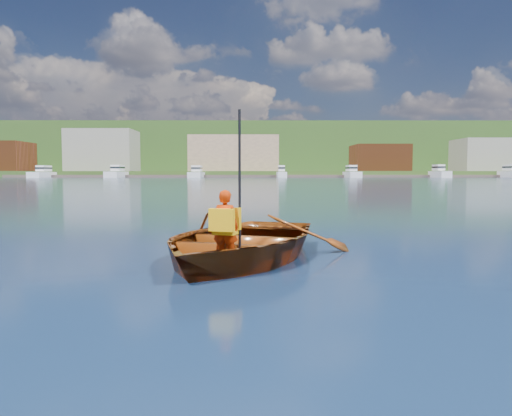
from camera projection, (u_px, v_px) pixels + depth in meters
name	position (u px, v px, depth m)	size (l,w,h in m)	color
ground	(150.00, 265.00, 7.18)	(600.00, 600.00, 0.00)	#172E49
rowboat	(239.00, 241.00, 7.62)	(4.21, 4.93, 0.86)	maroon
child_paddler	(226.00, 225.00, 6.70)	(0.43, 0.43, 2.07)	#AE2703
shoreline	(250.00, 155.00, 242.49)	(400.00, 140.00, 22.00)	#425F23
dock	(265.00, 176.00, 154.82)	(160.04, 6.45, 0.80)	brown
waterfront_buildings	(226.00, 154.00, 171.19)	(202.00, 16.00, 14.00)	brown
marina_yachts	(268.00, 173.00, 150.12)	(145.36, 13.89, 4.18)	white
hillside_trees	(295.00, 143.00, 233.01)	(291.10, 82.24, 22.60)	#382314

